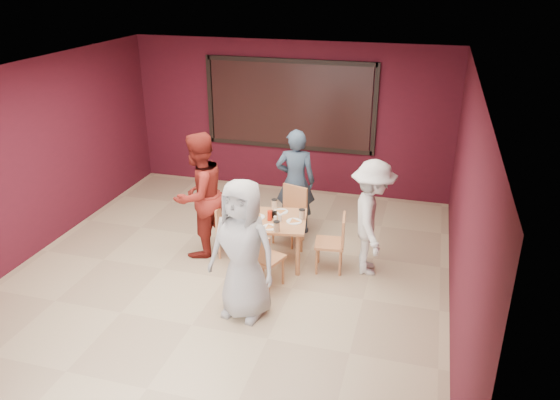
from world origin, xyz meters
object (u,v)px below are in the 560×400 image
(diner_back, at_px, (296,182))
(chair_left, at_px, (227,228))
(chair_front, at_px, (262,256))
(diner_left, at_px, (199,195))
(dining_table, at_px, (275,224))
(chair_back, at_px, (291,211))
(chair_right, at_px, (335,240))
(diner_right, at_px, (372,218))
(diner_front, at_px, (243,250))

(diner_back, bearing_deg, chair_left, 44.28)
(chair_front, bearing_deg, diner_left, 148.65)
(dining_table, height_order, chair_front, chair_front)
(diner_back, bearing_deg, chair_back, 83.33)
(diner_back, xyz_separation_m, diner_left, (-1.17, -1.09, 0.08))
(chair_back, bearing_deg, dining_table, -93.09)
(chair_right, height_order, diner_right, diner_right)
(diner_back, distance_m, diner_left, 1.60)
(chair_back, height_order, diner_left, diner_left)
(chair_front, distance_m, diner_back, 1.84)
(diner_back, bearing_deg, diner_left, 33.12)
(chair_right, relative_size, diner_front, 0.47)
(chair_left, distance_m, diner_left, 0.63)
(dining_table, xyz_separation_m, diner_back, (0.02, 1.08, 0.25))
(dining_table, relative_size, chair_front, 1.17)
(dining_table, bearing_deg, diner_front, -90.68)
(dining_table, height_order, diner_front, diner_front)
(diner_right, bearing_deg, chair_left, 81.86)
(diner_back, height_order, diner_left, diner_left)
(chair_front, relative_size, chair_right, 1.03)
(diner_right, bearing_deg, diner_back, 43.04)
(diner_front, height_order, diner_right, diner_front)
(chair_left, distance_m, diner_back, 1.37)
(diner_left, distance_m, diner_right, 2.49)
(diner_left, bearing_deg, chair_left, 115.11)
(chair_right, height_order, diner_front, diner_front)
(dining_table, bearing_deg, diner_left, -179.31)
(chair_right, relative_size, diner_right, 0.51)
(chair_front, distance_m, chair_back, 1.46)
(chair_front, height_order, diner_back, diner_back)
(dining_table, relative_size, diner_back, 0.59)
(diner_left, bearing_deg, chair_front, 79.55)
(chair_front, height_order, chair_back, chair_back)
(chair_front, relative_size, chair_left, 1.09)
(chair_back, relative_size, diner_front, 0.49)
(diner_front, bearing_deg, diner_left, 139.47)
(dining_table, height_order, diner_back, diner_back)
(chair_left, height_order, diner_right, diner_right)
(chair_back, distance_m, diner_left, 1.47)
(diner_front, distance_m, diner_right, 1.99)
(chair_left, bearing_deg, diner_back, 54.19)
(chair_back, relative_size, diner_right, 0.54)
(diner_back, bearing_deg, diner_right, 134.08)
(dining_table, relative_size, diner_left, 0.54)
(dining_table, distance_m, diner_right, 1.36)
(diner_right, bearing_deg, diner_left, 82.09)
(dining_table, bearing_deg, chair_right, 0.45)
(chair_right, xyz_separation_m, diner_front, (-0.88, -1.34, 0.42))
(diner_left, height_order, diner_right, diner_left)
(diner_back, distance_m, diner_right, 1.63)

